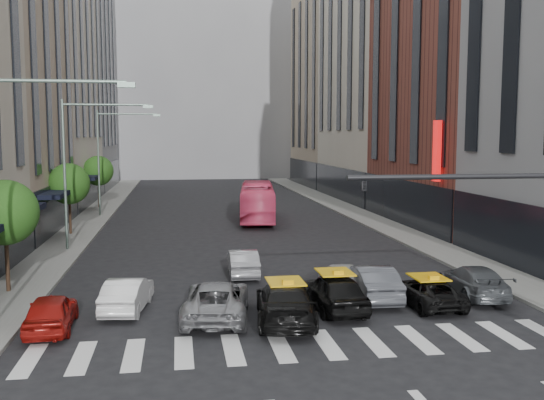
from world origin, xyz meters
name	(u,v)px	position (x,y,z in m)	size (l,w,h in m)	color
ground	(320,362)	(0.00, 0.00, 0.00)	(160.00, 160.00, 0.00)	black
sidewalk_left	(84,226)	(-11.50, 30.00, 0.07)	(3.00, 96.00, 0.15)	slate
sidewalk_right	(371,220)	(11.50, 30.00, 0.07)	(3.00, 96.00, 0.15)	slate
building_left_c	(44,23)	(-17.00, 46.00, 18.00)	(8.00, 20.00, 36.00)	beige
building_left_d	(77,74)	(-17.00, 65.00, 15.00)	(8.00, 18.00, 30.00)	gray
building_right_b	(455,57)	(17.00, 27.00, 13.00)	(8.00, 18.00, 26.00)	brown
building_right_c	(377,13)	(17.00, 46.00, 20.00)	(8.00, 20.00, 40.00)	beige
building_right_d	(331,85)	(17.00, 65.00, 14.00)	(8.00, 18.00, 28.00)	tan
building_far	(202,69)	(0.00, 85.00, 18.00)	(30.00, 10.00, 36.00)	gray
tree_near	(5,213)	(-11.80, 10.00, 3.65)	(2.88, 2.88, 4.95)	black
tree_mid	(69,184)	(-11.80, 26.00, 3.65)	(2.88, 2.88, 4.95)	black
tree_far	(98,171)	(-11.80, 42.00, 3.65)	(2.88, 2.88, 4.95)	black
streetlamp_near	(7,168)	(-10.04, 4.00, 5.90)	(5.38, 0.25, 9.00)	gray
streetlamp_mid	(81,154)	(-10.04, 20.00, 5.90)	(5.38, 0.25, 9.00)	gray
streetlamp_far	(110,148)	(-10.04, 36.00, 5.90)	(5.38, 0.25, 9.00)	gray
liberty_sign	(437,151)	(12.60, 20.00, 6.00)	(0.30, 0.70, 4.00)	red
car_red	(51,312)	(-8.90, 4.49, 0.67)	(1.59, 3.96, 1.35)	maroon
car_white_front	(127,294)	(-6.38, 6.61, 0.68)	(1.43, 4.11, 1.36)	silver
car_silver	(217,300)	(-2.90, 5.03, 0.72)	(2.40, 5.20, 1.44)	gray
taxi_left	(285,302)	(-0.37, 4.13, 0.77)	(2.16, 5.31, 1.54)	black
taxi_center	(335,291)	(1.86, 5.37, 0.77)	(1.82, 4.52, 1.54)	black
car_grey_mid	(371,282)	(3.82, 6.72, 0.76)	(1.60, 4.59, 1.51)	#46484E
taxi_right	(428,292)	(5.85, 5.41, 0.59)	(1.95, 4.23, 1.17)	black
car_grey_curb	(473,281)	(8.41, 6.48, 0.68)	(1.90, 4.68, 1.36)	#474B4F
car_row2_left	(243,263)	(-1.14, 11.96, 0.67)	(1.41, 4.05, 1.34)	#AAA9AF
car_row2_right	(342,278)	(2.95, 8.16, 0.63)	(1.77, 4.36, 1.26)	silver
bus	(257,202)	(2.18, 31.47, 1.56)	(2.63, 11.23, 3.13)	#F54875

